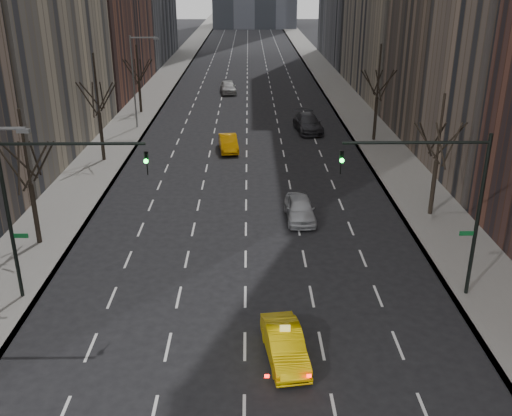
{
  "coord_description": "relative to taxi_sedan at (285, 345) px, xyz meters",
  "views": [
    {
      "loc": [
        0.22,
        -12.08,
        14.57
      ],
      "look_at": [
        0.56,
        14.89,
        3.5
      ],
      "focal_mm": 40.0,
      "sensor_mm": 36.0,
      "label": 1
    }
  ],
  "objects": [
    {
      "name": "tree_lw_b",
      "position": [
        -13.63,
        10.83,
        3.05
      ],
      "size": [
        3.36,
        3.5,
        7.82
      ],
      "color": "black",
      "rests_on": "ground"
    },
    {
      "name": "tree_lw_c",
      "position": [
        -13.63,
        26.83,
        3.37
      ],
      "size": [
        3.36,
        3.5,
        8.74
      ],
      "color": "black",
      "rests_on": "ground"
    },
    {
      "name": "far_taxi",
      "position": [
        -3.25,
        29.74,
        0.05
      ],
      "size": [
        2.02,
        4.49,
        1.43
      ],
      "primitive_type": "imported",
      "rotation": [
        0.0,
        0.0,
        0.12
      ],
      "color": "#F89B05",
      "rests_on": "ground"
    },
    {
      "name": "far_suv_grey",
      "position": [
        4.49,
        36.51,
        0.17
      ],
      "size": [
        2.91,
        6.0,
        1.68
      ],
      "primitive_type": "imported",
      "rotation": [
        0.0,
        0.0,
        0.1
      ],
      "color": "#2D2C31",
      "rests_on": "ground"
    },
    {
      "name": "sidewalk_left",
      "position": [
        -13.88,
        62.83,
        -0.59
      ],
      "size": [
        4.5,
        320.0,
        0.15
      ],
      "primitive_type": "cube",
      "color": "slate",
      "rests_on": "ground"
    },
    {
      "name": "traffic_mast_right",
      "position": [
        7.48,
        4.82,
        4.82
      ],
      "size": [
        6.69,
        0.39,
        8.0
      ],
      "color": "black",
      "rests_on": "ground"
    },
    {
      "name": "silver_sedan_ahead",
      "position": [
        1.81,
        14.3,
        0.08
      ],
      "size": [
        1.9,
        4.46,
        1.5
      ],
      "primitive_type": "imported",
      "rotation": [
        0.0,
        0.0,
        0.03
      ],
      "color": "#AAADB2",
      "rests_on": "ground"
    },
    {
      "name": "tree_rw_b",
      "position": [
        10.37,
        14.83,
        3.05
      ],
      "size": [
        3.36,
        3.5,
        7.82
      ],
      "color": "black",
      "rests_on": "ground"
    },
    {
      "name": "far_car_white",
      "position": [
        -4.14,
        56.44,
        0.15
      ],
      "size": [
        2.45,
        5.01,
        1.65
      ],
      "primitive_type": "imported",
      "rotation": [
        0.0,
        0.0,
        0.11
      ],
      "color": "#B8B8B8",
      "rests_on": "ground"
    },
    {
      "name": "tree_rw_c",
      "position": [
        10.37,
        32.83,
        3.37
      ],
      "size": [
        3.36,
        3.5,
        8.74
      ],
      "color": "black",
      "rests_on": "ground"
    },
    {
      "name": "taxi_sedan",
      "position": [
        0.0,
        0.0,
        0.0
      ],
      "size": [
        1.96,
        4.22,
        1.34
      ],
      "primitive_type": "imported",
      "rotation": [
        0.0,
        0.0,
        0.14
      ],
      "color": "yellow",
      "rests_on": "ground"
    },
    {
      "name": "sidewalk_right",
      "position": [
        10.62,
        62.83,
        -0.59
      ],
      "size": [
        4.5,
        320.0,
        0.15
      ],
      "primitive_type": "cube",
      "color": "slate",
      "rests_on": "ground"
    },
    {
      "name": "tree_lw_d",
      "position": [
        -13.63,
        44.83,
        2.89
      ],
      "size": [
        3.36,
        3.5,
        7.36
      ],
      "color": "black",
      "rests_on": "ground"
    },
    {
      "name": "traffic_mast_left",
      "position": [
        -10.74,
        4.82,
        4.82
      ],
      "size": [
        6.69,
        0.39,
        8.0
      ],
      "color": "black",
      "rests_on": "ground"
    },
    {
      "name": "streetlight_far",
      "position": [
        -12.47,
        37.83,
        4.95
      ],
      "size": [
        2.83,
        0.22,
        9.0
      ],
      "color": "slate",
      "rests_on": "ground"
    }
  ]
}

